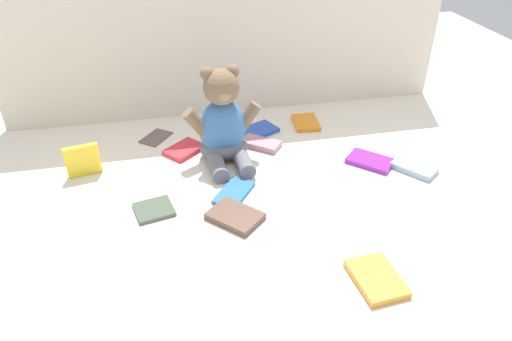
% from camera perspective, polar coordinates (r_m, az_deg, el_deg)
% --- Properties ---
extents(ground_plane, '(3.20, 3.20, 0.00)m').
position_cam_1_polar(ground_plane, '(1.41, 0.05, -1.13)').
color(ground_plane, silver).
extents(backdrop_drape, '(1.59, 0.03, 0.62)m').
position_cam_1_polar(backdrop_drape, '(1.71, -3.47, 16.79)').
color(backdrop_drape, beige).
rests_on(backdrop_drape, ground_plane).
extents(teddy_bear, '(0.25, 0.22, 0.30)m').
position_cam_1_polar(teddy_bear, '(1.47, -3.97, 5.38)').
color(teddy_bear, '#3F72B2').
rests_on(teddy_bear, ground_plane).
extents(book_case_0, '(0.10, 0.04, 0.10)m').
position_cam_1_polar(book_case_0, '(1.49, -20.14, 1.12)').
color(book_case_0, yellow).
rests_on(book_case_0, ground_plane).
extents(book_case_1, '(0.14, 0.15, 0.02)m').
position_cam_1_polar(book_case_1, '(1.52, 18.50, 0.32)').
color(book_case_1, '#8DAECE').
rests_on(book_case_1, ground_plane).
extents(book_case_2, '(0.15, 0.14, 0.02)m').
position_cam_1_polar(book_case_2, '(1.56, -8.63, 2.50)').
color(book_case_2, red).
rests_on(book_case_2, ground_plane).
extents(book_case_3, '(0.12, 0.11, 0.01)m').
position_cam_1_polar(book_case_3, '(1.31, -12.19, -4.61)').
color(book_case_3, '#4A5848').
rests_on(book_case_3, ground_plane).
extents(book_case_4, '(0.10, 0.13, 0.01)m').
position_cam_1_polar(book_case_4, '(1.72, 6.00, 5.77)').
color(book_case_4, orange).
rests_on(book_case_4, ground_plane).
extents(book_case_5, '(0.16, 0.16, 0.02)m').
position_cam_1_polar(book_case_5, '(1.53, 13.60, 1.13)').
color(book_case_5, purple).
rests_on(book_case_5, ground_plane).
extents(book_case_6, '(0.12, 0.13, 0.01)m').
position_cam_1_polar(book_case_6, '(1.66, -11.97, 3.98)').
color(book_case_6, brown).
rests_on(book_case_6, ground_plane).
extents(book_case_7, '(0.11, 0.14, 0.02)m').
position_cam_1_polar(book_case_7, '(1.12, 14.31, -12.50)').
color(book_case_7, gold).
rests_on(book_case_7, ground_plane).
extents(book_case_8, '(0.14, 0.13, 0.01)m').
position_cam_1_polar(book_case_8, '(1.66, 0.41, 4.89)').
color(book_case_8, '#254EB5').
rests_on(book_case_8, ground_plane).
extents(book_case_9, '(0.14, 0.13, 0.02)m').
position_cam_1_polar(book_case_9, '(1.57, 0.57, 3.25)').
color(book_case_9, '#AE7F92').
rests_on(book_case_9, ground_plane).
extents(book_case_10, '(0.14, 0.15, 0.01)m').
position_cam_1_polar(book_case_10, '(1.35, -2.68, -2.70)').
color(book_case_10, blue).
rests_on(book_case_10, ground_plane).
extents(book_case_11, '(0.16, 0.16, 0.02)m').
position_cam_1_polar(book_case_11, '(1.26, -2.54, -5.52)').
color(book_case_11, brown).
rests_on(book_case_11, ground_plane).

